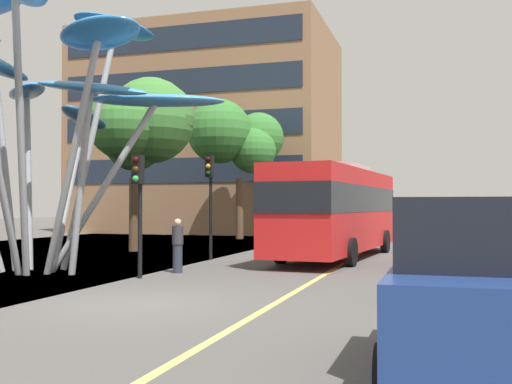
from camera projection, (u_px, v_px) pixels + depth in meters
The scene contains 12 objects.
ground at pixel (111, 304), 12.69m from camera, with size 120.00×240.00×0.10m.
red_bus at pixel (337, 207), 23.34m from camera, with size 3.41×11.31×3.59m.
leaf_sculpture at pixel (34, 70), 18.11m from camera, with size 10.80×9.89×8.82m.
traffic_light_kerb_near at pixel (138, 189), 16.75m from camera, with size 0.28×0.42×3.42m.
traffic_light_kerb_far at pixel (210, 185), 22.51m from camera, with size 0.28×0.42×3.88m.
car_parked_near at pixel (474, 294), 7.10m from camera, with size 2.05×3.94×2.10m.
car_parked_mid at pixel (481, 255), 12.93m from camera, with size 2.07×4.11×2.08m.
car_parked_far at pixel (447, 236), 19.50m from camera, with size 1.98×3.81×2.23m.
tree_pavement_near at pixel (145, 124), 26.57m from camera, with size 4.16×4.63×7.69m.
tree_pavement_far at pixel (235, 137), 36.76m from camera, with size 5.38×5.46×8.41m.
pedestrian at pixel (178, 246), 18.15m from camera, with size 0.34×0.34×1.63m.
backdrop_building at pixel (211, 134), 47.97m from camera, with size 18.85×12.53×15.42m.
Camera 1 is at (6.02, -11.27, 2.01)m, focal length 42.50 mm.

